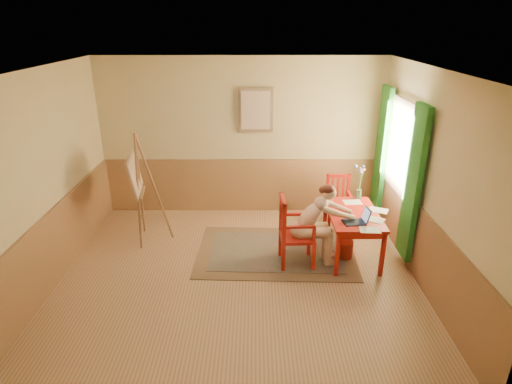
{
  "coord_description": "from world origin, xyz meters",
  "views": [
    {
      "loc": [
        0.23,
        -5.07,
        3.34
      ],
      "look_at": [
        0.25,
        0.55,
        1.05
      ],
      "focal_mm": 29.67,
      "sensor_mm": 36.0,
      "label": 1
    }
  ],
  "objects_px": {
    "laptop": "(358,220)",
    "easel": "(137,179)",
    "chair_back": "(338,203)",
    "figure": "(316,221)",
    "table": "(353,218)",
    "chair_left": "(293,232)"
  },
  "relations": [
    {
      "from": "laptop",
      "to": "easel",
      "type": "distance_m",
      "value": 3.38
    },
    {
      "from": "chair_back",
      "to": "figure",
      "type": "relative_size",
      "value": 0.74
    },
    {
      "from": "figure",
      "to": "table",
      "type": "bearing_deg",
      "value": 18.98
    },
    {
      "from": "chair_left",
      "to": "chair_back",
      "type": "height_order",
      "value": "chair_left"
    },
    {
      "from": "easel",
      "to": "chair_back",
      "type": "bearing_deg",
      "value": 7.72
    },
    {
      "from": "chair_left",
      "to": "chair_back",
      "type": "xyz_separation_m",
      "value": [
        0.87,
        1.19,
        -0.06
      ]
    },
    {
      "from": "laptop",
      "to": "table",
      "type": "bearing_deg",
      "value": 87.74
    },
    {
      "from": "easel",
      "to": "chair_left",
      "type": "bearing_deg",
      "value": -17.47
    },
    {
      "from": "table",
      "to": "easel",
      "type": "xyz_separation_m",
      "value": [
        -3.27,
        0.53,
        0.43
      ]
    },
    {
      "from": "chair_left",
      "to": "easel",
      "type": "distance_m",
      "value": 2.55
    },
    {
      "from": "table",
      "to": "figure",
      "type": "bearing_deg",
      "value": -161.02
    },
    {
      "from": "chair_left",
      "to": "figure",
      "type": "relative_size",
      "value": 0.84
    },
    {
      "from": "laptop",
      "to": "easel",
      "type": "bearing_deg",
      "value": 165.36
    },
    {
      "from": "figure",
      "to": "easel",
      "type": "height_order",
      "value": "easel"
    },
    {
      "from": "laptop",
      "to": "chair_back",
      "type": "bearing_deg",
      "value": 90.71
    },
    {
      "from": "table",
      "to": "laptop",
      "type": "bearing_deg",
      "value": -92.26
    },
    {
      "from": "chair_back",
      "to": "table",
      "type": "bearing_deg",
      "value": -88.3
    },
    {
      "from": "chair_left",
      "to": "figure",
      "type": "bearing_deg",
      "value": 3.88
    },
    {
      "from": "easel",
      "to": "laptop",
      "type": "bearing_deg",
      "value": -14.64
    },
    {
      "from": "easel",
      "to": "figure",
      "type": "bearing_deg",
      "value": -15.11
    },
    {
      "from": "table",
      "to": "laptop",
      "type": "distance_m",
      "value": 0.35
    },
    {
      "from": "table",
      "to": "chair_back",
      "type": "relative_size",
      "value": 1.3
    }
  ]
}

